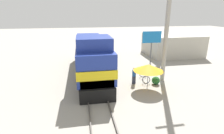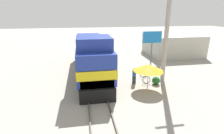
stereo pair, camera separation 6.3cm
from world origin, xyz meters
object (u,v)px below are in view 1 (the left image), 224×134
object	(u,v)px
locomotive	(91,56)
bicycle	(144,77)
person_bystander	(134,75)
vendor_umbrella	(148,68)
billboard_sign	(152,39)
utility_pole	(167,27)

from	to	relation	value
locomotive	bicycle	world-z (taller)	locomotive
person_bystander	bicycle	distance (m)	1.48
vendor_umbrella	bicycle	bearing A→B (deg)	76.98
billboard_sign	utility_pole	bearing A→B (deg)	-101.91
utility_pole	billboard_sign	xyz separation A→B (m)	(1.33, 6.30, -2.07)
billboard_sign	person_bystander	world-z (taller)	billboard_sign
billboard_sign	vendor_umbrella	bearing A→B (deg)	-113.78
person_bystander	vendor_umbrella	bearing A→B (deg)	-57.92
utility_pole	vendor_umbrella	world-z (taller)	utility_pole
billboard_sign	bicycle	xyz separation A→B (m)	(-3.05, -6.00, -2.72)
locomotive	person_bystander	bearing A→B (deg)	-42.44
utility_pole	vendor_umbrella	distance (m)	4.22
utility_pole	person_bystander	bearing A→B (deg)	-173.89
locomotive	billboard_sign	xyz separation A→B (m)	(7.98, 3.27, 1.16)
locomotive	bicycle	xyz separation A→B (m)	(4.93, -2.74, -1.56)
billboard_sign	bicycle	world-z (taller)	billboard_sign
locomotive	bicycle	distance (m)	5.85
utility_pole	person_bystander	size ratio (longest dim) A/B	6.52
billboard_sign	person_bystander	size ratio (longest dim) A/B	2.59
vendor_umbrella	billboard_sign	distance (m)	8.74
vendor_umbrella	bicycle	size ratio (longest dim) A/B	1.39
utility_pole	billboard_sign	world-z (taller)	utility_pole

